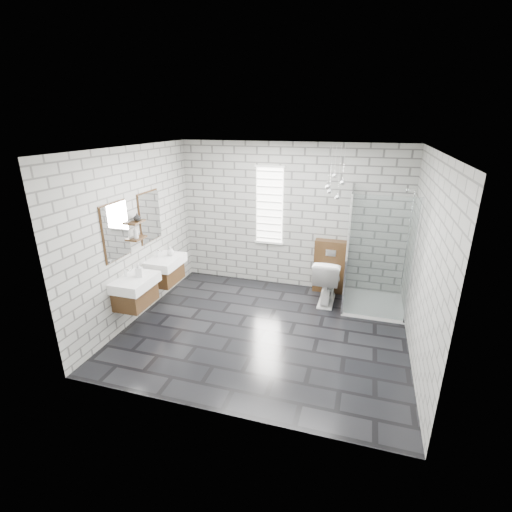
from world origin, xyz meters
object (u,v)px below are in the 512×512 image
at_px(cistern_panel, 330,266).
at_px(vanity_left, 133,283).
at_px(vanity_right, 164,263).
at_px(toilet, 327,280).
at_px(shower_enclosure, 369,282).

bearing_deg(cistern_panel, vanity_left, -141.15).
height_order(vanity_right, toilet, vanity_right).
bearing_deg(toilet, cistern_panel, -89.35).
relative_size(vanity_left, toilet, 1.91).
relative_size(shower_enclosure, toilet, 2.47).
distance_m(vanity_right, toilet, 2.86).
distance_m(vanity_left, shower_enclosure, 3.80).
bearing_deg(shower_enclosure, cistern_panel, 143.59).
height_order(vanity_left, cistern_panel, vanity_left).
relative_size(vanity_left, shower_enclosure, 0.77).
distance_m(cistern_panel, toilet, 0.45).
bearing_deg(vanity_left, cistern_panel, 38.85).
relative_size(vanity_right, shower_enclosure, 0.77).
bearing_deg(cistern_panel, vanity_right, -154.52).
height_order(shower_enclosure, toilet, shower_enclosure).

